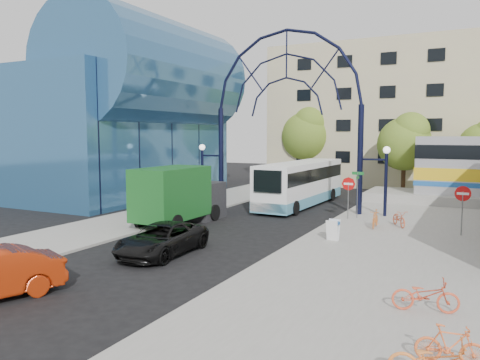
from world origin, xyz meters
The scene contains 19 objects.
ground centered at (0.00, 0.00, 0.00)m, with size 120.00×120.00×0.00m, color black.
sidewalk_east centered at (8.00, 4.00, 0.06)m, with size 8.00×56.00×0.12m, color gray.
plaza_west centered at (-6.50, 6.00, 0.06)m, with size 5.00×50.00×0.12m, color gray.
gateway_arch centered at (0.00, 14.00, 8.56)m, with size 13.64×0.44×12.10m.
stop_sign centered at (4.80, 12.00, 1.99)m, with size 0.80×0.07×2.50m.
do_not_enter_sign centered at (11.00, 10.00, 1.98)m, with size 0.76×0.07×2.48m.
street_name_sign centered at (5.20, 12.60, 2.13)m, with size 0.70×0.70×2.80m.
sandwich_board centered at (5.60, 5.98, 0.74)m, with size 0.55×0.61×0.99m.
transit_hall centered at (-15.30, 15.00, 6.70)m, with size 16.50×18.00×14.50m.
apartment_block centered at (2.00, 34.97, 7.00)m, with size 20.00×12.10×14.00m.
tree_north_a centered at (6.12, 25.93, 4.61)m, with size 4.48×4.48×7.00m.
tree_north_b centered at (-3.88, 29.93, 5.27)m, with size 5.12×5.12×8.00m.
city_bus centered at (0.23, 16.53, 1.65)m, with size 2.96×11.55×3.15m.
green_truck centered at (-3.51, 6.56, 1.66)m, with size 2.61×6.61×3.32m.
black_suv centered at (-0.33, 0.50, 0.67)m, with size 2.24×4.86×1.35m, color black.
bike_near_a centered at (7.88, 10.96, 0.57)m, with size 0.59×1.70×0.89m, color #D34F2A.
bike_near_b centered at (6.78, 9.99, 0.60)m, with size 0.46×1.61×0.97m, color #CD6929.
bike_far_a centered at (10.43, -1.64, 0.60)m, with size 0.64×1.83×0.96m, color #DE4D2C.
bike_far_b centered at (11.24, -4.71, 0.57)m, with size 0.42×1.49×0.90m, color orange.
Camera 1 is at (11.59, -15.51, 5.15)m, focal length 35.00 mm.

